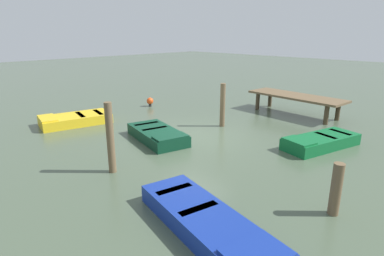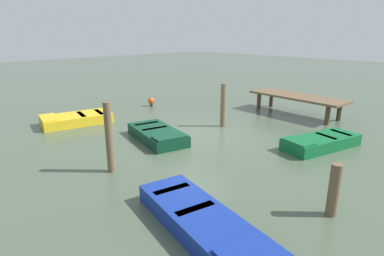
{
  "view_description": "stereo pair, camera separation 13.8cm",
  "coord_description": "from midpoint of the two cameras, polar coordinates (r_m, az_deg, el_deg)",
  "views": [
    {
      "loc": [
        8.27,
        -8.2,
        3.88
      ],
      "look_at": [
        0.0,
        0.0,
        0.35
      ],
      "focal_mm": 29.74,
      "sensor_mm": 36.0,
      "label": 1
    },
    {
      "loc": [
        8.37,
        -8.1,
        3.88
      ],
      "look_at": [
        0.0,
        0.0,
        0.35
      ],
      "focal_mm": 29.74,
      "sensor_mm": 36.0,
      "label": 2
    }
  ],
  "objects": [
    {
      "name": "ground_plane",
      "position": [
        12.28,
        -0.32,
        -1.56
      ],
      "size": [
        80.0,
        80.0,
        0.0
      ],
      "primitive_type": "plane",
      "color": "#475642"
    },
    {
      "name": "dock_segment",
      "position": [
        16.21,
        17.9,
        5.17
      ],
      "size": [
        4.75,
        1.84,
        0.95
      ],
      "rotation": [
        0.0,
        0.0,
        -0.07
      ],
      "color": "brown",
      "rests_on": "ground_plane"
    },
    {
      "name": "rowboat_blue",
      "position": [
        6.64,
        2.08,
        -16.66
      ],
      "size": [
        3.81,
        1.88,
        0.46
      ],
      "rotation": [
        0.0,
        0.0,
        6.08
      ],
      "color": "navy",
      "rests_on": "ground_plane"
    },
    {
      "name": "rowboat_dark_green",
      "position": [
        11.92,
        -6.54,
        -1.16
      ],
      "size": [
        3.0,
        1.9,
        0.46
      ],
      "rotation": [
        0.0,
        0.0,
        6.05
      ],
      "color": "#0C3823",
      "rests_on": "ground_plane"
    },
    {
      "name": "rowboat_yellow",
      "position": [
        14.84,
        -20.49,
        1.48
      ],
      "size": [
        2.01,
        3.11,
        0.46
      ],
      "rotation": [
        0.0,
        0.0,
        4.51
      ],
      "color": "gold",
      "rests_on": "ground_plane"
    },
    {
      "name": "rowboat_green",
      "position": [
        11.95,
        21.75,
        -2.25
      ],
      "size": [
        1.8,
        3.07,
        0.46
      ],
      "rotation": [
        0.0,
        0.0,
        4.46
      ],
      "color": "#0F602D",
      "rests_on": "ground_plane"
    },
    {
      "name": "mooring_piling_far_left",
      "position": [
        7.66,
        23.94,
        -10.01
      ],
      "size": [
        0.24,
        0.24,
        1.21
      ],
      "primitive_type": "cylinder",
      "color": "brown",
      "rests_on": "ground_plane"
    },
    {
      "name": "mooring_piling_near_right",
      "position": [
        13.47,
        5.21,
        4.1
      ],
      "size": [
        0.22,
        0.22,
        1.84
      ],
      "primitive_type": "cylinder",
      "color": "brown",
      "rests_on": "ground_plane"
    },
    {
      "name": "mooring_piling_mid_left",
      "position": [
        9.21,
        -14.87,
        -1.77
      ],
      "size": [
        0.21,
        0.21,
        2.05
      ],
      "primitive_type": "cylinder",
      "color": "brown",
      "rests_on": "ground_plane"
    },
    {
      "name": "marker_buoy",
      "position": [
        17.41,
        -7.77,
        4.79
      ],
      "size": [
        0.36,
        0.36,
        0.48
      ],
      "color": "#262626",
      "rests_on": "ground_plane"
    }
  ]
}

